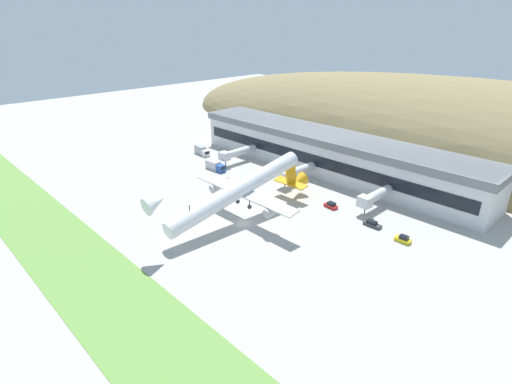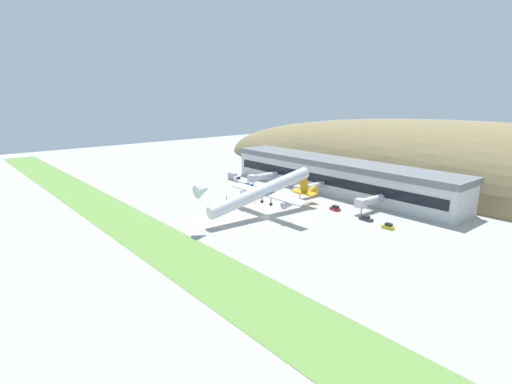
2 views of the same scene
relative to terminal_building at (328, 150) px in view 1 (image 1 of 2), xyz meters
The scene contains 15 objects.
ground_plane 48.08m from the terminal_building, 79.38° to the right, with size 433.42×433.42×0.00m, color #ADAAA3.
grass_strip_foreground 85.36m from the terminal_building, 84.09° to the right, with size 390.07×17.44×0.08m, color #669342.
hill_backdrop 61.35m from the terminal_building, 57.27° to the left, with size 325.08×84.11×57.12m, color olive.
terminal_building is the anchor object (origin of this frame).
jetway_0 32.53m from the terminal_building, 148.37° to the right, with size 3.38×15.83×5.43m.
jetway_1 16.98m from the terminal_building, 89.68° to the right, with size 3.38×15.17×5.43m.
jetway_2 31.87m from the terminal_building, 30.05° to the right, with size 3.38×13.74×5.43m.
cargo_airplane 45.89m from the terminal_building, 82.01° to the right, with size 34.71×52.04×13.07m.
service_car_0 49.45m from the terminal_building, 32.05° to the right, with size 3.69×1.75×1.70m.
service_car_1 41.06m from the terminal_building, 36.88° to the right, with size 4.55×1.76×1.47m.
service_car_2 30.37m from the terminal_building, 50.86° to the right, with size 3.96×2.11×1.69m.
fuel_truck 38.88m from the terminal_building, 135.49° to the right, with size 8.25×2.76×3.02m.
box_truck 49.09m from the terminal_building, 155.79° to the right, with size 7.64×2.87×3.27m.
traffic_cone_0 34.88m from the terminal_building, 122.61° to the right, with size 0.52×0.52×0.58m.
traffic_cone_1 39.74m from the terminal_building, 99.52° to the right, with size 0.52×0.52×0.58m.
Camera 1 is at (67.21, -60.45, 47.87)m, focal length 28.00 mm.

